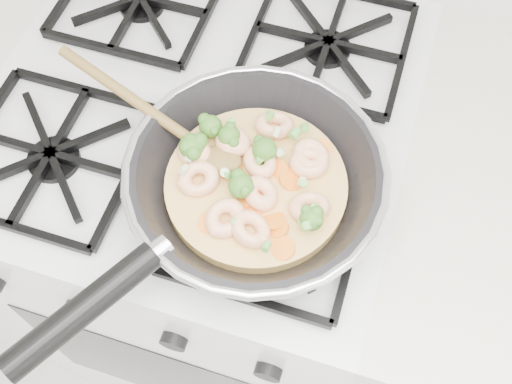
% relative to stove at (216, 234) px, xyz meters
% --- Properties ---
extents(stove, '(0.60, 0.60, 0.92)m').
position_rel_stove_xyz_m(stove, '(0.00, 0.00, 0.00)').
color(stove, white).
rests_on(stove, ground).
extents(skillet, '(0.44, 0.46, 0.10)m').
position_rel_stove_xyz_m(skillet, '(0.12, -0.13, 0.50)').
color(skillet, black).
rests_on(skillet, stove).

